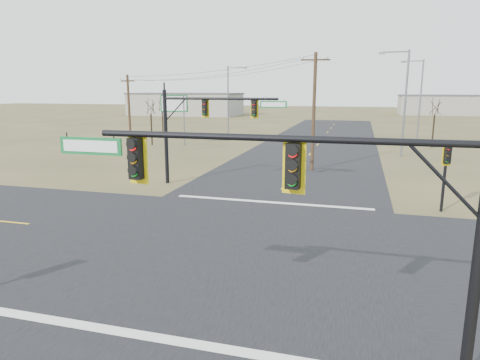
# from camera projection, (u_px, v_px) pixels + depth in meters

# --- Properties ---
(ground) EXTENTS (320.00, 320.00, 0.00)m
(ground) POSITION_uv_depth(u_px,v_px,m) (237.00, 245.00, 18.78)
(ground) COLOR brown
(ground) RESTS_ON ground
(road_ew) EXTENTS (160.00, 14.00, 0.02)m
(road_ew) POSITION_uv_depth(u_px,v_px,m) (237.00, 245.00, 18.78)
(road_ew) COLOR black
(road_ew) RESTS_ON ground
(road_ns) EXTENTS (14.00, 160.00, 0.02)m
(road_ns) POSITION_uv_depth(u_px,v_px,m) (237.00, 245.00, 18.78)
(road_ns) COLOR black
(road_ns) RESTS_ON ground
(stop_bar_near) EXTENTS (12.00, 0.40, 0.01)m
(stop_bar_near) POSITION_uv_depth(u_px,v_px,m) (162.00, 338.00, 11.71)
(stop_bar_near) COLOR silver
(stop_bar_near) RESTS_ON road_ns
(stop_bar_far) EXTENTS (12.00, 0.40, 0.01)m
(stop_bar_far) POSITION_uv_depth(u_px,v_px,m) (271.00, 202.00, 25.84)
(stop_bar_far) COLOR silver
(stop_bar_far) RESTS_ON road_ns
(mast_arm_near) EXTENTS (10.32, 0.48, 6.23)m
(mast_arm_near) POSITION_uv_depth(u_px,v_px,m) (292.00, 185.00, 9.85)
(mast_arm_near) COLOR black
(mast_arm_near) RESTS_ON ground
(mast_arm_far) EXTENTS (8.83, 0.45, 6.69)m
(mast_arm_far) POSITION_uv_depth(u_px,v_px,m) (206.00, 117.00, 29.51)
(mast_arm_far) COLOR black
(mast_arm_far) RESTS_ON ground
(pedestal_signal_ne) EXTENTS (0.68, 0.60, 3.99)m
(pedestal_signal_ne) POSITION_uv_depth(u_px,v_px,m) (447.00, 160.00, 23.26)
(pedestal_signal_ne) COLOR black
(pedestal_signal_ne) RESTS_ON ground
(utility_pole_near) EXTENTS (2.35, 0.44, 9.64)m
(utility_pole_near) POSITION_uv_depth(u_px,v_px,m) (314.00, 111.00, 35.18)
(utility_pole_near) COLOR #43311C
(utility_pole_near) RESTS_ON ground
(utility_pole_far) EXTENTS (1.87, 0.89, 8.11)m
(utility_pole_far) POSITION_uv_depth(u_px,v_px,m) (129.00, 115.00, 42.30)
(utility_pole_far) COLOR #43311C
(utility_pole_far) RESTS_ON ground
(highway_sign) EXTENTS (3.05, 1.24, 6.07)m
(highway_sign) POSITION_uv_depth(u_px,v_px,m) (174.00, 110.00, 51.31)
(highway_sign) COLOR slate
(highway_sign) RESTS_ON ground
(streetlight_a) EXTENTS (2.94, 0.34, 10.52)m
(streetlight_a) POSITION_uv_depth(u_px,v_px,m) (403.00, 98.00, 42.59)
(streetlight_a) COLOR slate
(streetlight_a) RESTS_ON ground
(streetlight_b) EXTENTS (2.97, 0.32, 10.68)m
(streetlight_b) POSITION_uv_depth(u_px,v_px,m) (419.00, 95.00, 58.60)
(streetlight_b) COLOR slate
(streetlight_b) RESTS_ON ground
(streetlight_c) EXTENTS (2.73, 0.33, 9.77)m
(streetlight_c) POSITION_uv_depth(u_px,v_px,m) (230.00, 99.00, 57.17)
(streetlight_c) COLOR slate
(streetlight_c) RESTS_ON ground
(bare_tree_a) EXTENTS (3.25, 3.25, 5.98)m
(bare_tree_a) POSITION_uv_depth(u_px,v_px,m) (151.00, 106.00, 51.74)
(bare_tree_a) COLOR black
(bare_tree_a) RESTS_ON ground
(bare_tree_b) EXTENTS (2.90, 2.90, 5.67)m
(bare_tree_b) POSITION_uv_depth(u_px,v_px,m) (162.00, 105.00, 61.28)
(bare_tree_b) COLOR black
(bare_tree_b) RESTS_ON ground
(bare_tree_c) EXTENTS (2.79, 2.79, 6.10)m
(bare_tree_c) POSITION_uv_depth(u_px,v_px,m) (435.00, 106.00, 49.60)
(bare_tree_c) COLOR black
(bare_tree_c) RESTS_ON ground
(warehouse_left) EXTENTS (28.00, 14.00, 5.50)m
(warehouse_left) POSITION_uv_depth(u_px,v_px,m) (186.00, 105.00, 113.53)
(warehouse_left) COLOR gray
(warehouse_left) RESTS_ON ground
(warehouse_mid) EXTENTS (20.00, 12.00, 5.00)m
(warehouse_mid) POSITION_uv_depth(u_px,v_px,m) (438.00, 105.00, 115.28)
(warehouse_mid) COLOR gray
(warehouse_mid) RESTS_ON ground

